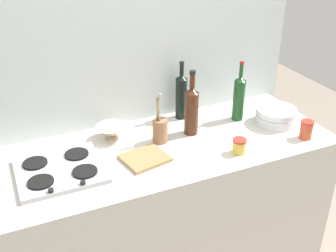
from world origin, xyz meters
TOP-DOWN VIEW (x-y plane):
  - counter_block at (0.00, 0.00)m, footprint 1.80×0.70m
  - backsplash_panel at (0.00, 0.38)m, footprint 1.90×0.06m
  - stovetop_hob at (-0.57, -0.02)m, footprint 0.41×0.38m
  - plate_stack at (0.68, -0.02)m, footprint 0.24×0.24m
  - wine_bottle_leftmost at (0.51, 0.12)m, footprint 0.07×0.07m
  - wine_bottle_mid_left at (0.17, 0.08)m, footprint 0.08×0.08m
  - wine_bottle_mid_right at (0.21, 0.27)m, footprint 0.07×0.07m
  - mixing_bowl at (-0.25, 0.19)m, footprint 0.17×0.17m
  - utensil_crock at (-0.02, 0.06)m, footprint 0.08×0.08m
  - condiment_jar_front at (0.72, -0.23)m, footprint 0.07×0.07m
  - condiment_jar_rear at (0.31, -0.21)m, footprint 0.07×0.07m
  - cutting_board at (-0.16, -0.08)m, footprint 0.25×0.23m

SIDE VIEW (x-z plane):
  - counter_block at x=0.00m, z-range 0.00..0.90m
  - cutting_board at x=-0.16m, z-range 0.90..0.92m
  - stovetop_hob at x=-0.57m, z-range 0.89..0.93m
  - condiment_jar_rear at x=0.31m, z-range 0.90..0.98m
  - mixing_bowl at x=-0.25m, z-range 0.90..0.98m
  - plate_stack at x=0.68m, z-range 0.90..0.99m
  - condiment_jar_front at x=0.72m, z-range 0.90..1.00m
  - utensil_crock at x=-0.02m, z-range 0.83..1.12m
  - wine_bottle_leftmost at x=0.51m, z-range 0.86..1.22m
  - wine_bottle_mid_right at x=0.21m, z-range 0.87..1.22m
  - wine_bottle_mid_left at x=0.17m, z-range 0.86..1.23m
  - backsplash_panel at x=0.00m, z-range 0.00..2.59m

